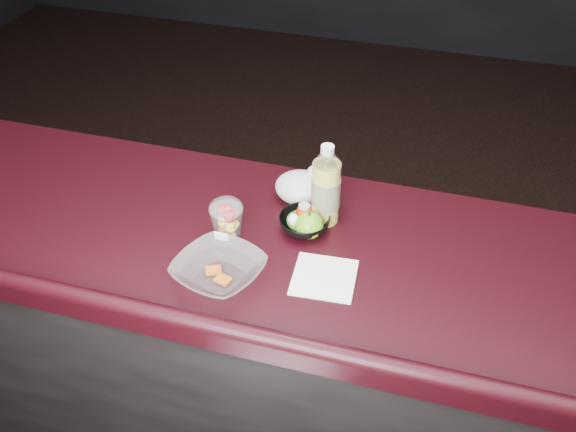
# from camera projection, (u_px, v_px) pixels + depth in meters

# --- Properties ---
(counter) EXTENTS (4.06, 0.71, 1.02)m
(counter) POSITION_uv_depth(u_px,v_px,m) (297.00, 363.00, 2.07)
(counter) COLOR black
(counter) RESTS_ON ground
(lemonade_bottle) EXTENTS (0.08, 0.08, 0.25)m
(lemonade_bottle) POSITION_uv_depth(u_px,v_px,m) (326.00, 190.00, 1.77)
(lemonade_bottle) COLOR yellow
(lemonade_bottle) RESTS_ON counter
(fruit_cup) EXTENTS (0.09, 0.09, 0.13)m
(fruit_cup) POSITION_uv_depth(u_px,v_px,m) (227.00, 220.00, 1.73)
(fruit_cup) COLOR white
(fruit_cup) RESTS_ON counter
(green_apple) EXTENTS (0.08, 0.08, 0.08)m
(green_apple) POSITION_uv_depth(u_px,v_px,m) (309.00, 225.00, 1.75)
(green_apple) COLOR #31780D
(green_apple) RESTS_ON counter
(plastic_bag) EXTENTS (0.16, 0.13, 0.12)m
(plastic_bag) POSITION_uv_depth(u_px,v_px,m) (304.00, 186.00, 1.87)
(plastic_bag) COLOR silver
(plastic_bag) RESTS_ON counter
(snack_bowl) EXTENTS (0.19, 0.19, 0.08)m
(snack_bowl) POSITION_uv_depth(u_px,v_px,m) (304.00, 222.00, 1.78)
(snack_bowl) COLOR black
(snack_bowl) RESTS_ON counter
(takeout_bowl) EXTENTS (0.28, 0.28, 0.05)m
(takeout_bowl) POSITION_uv_depth(u_px,v_px,m) (219.00, 270.00, 1.63)
(takeout_bowl) COLOR silver
(takeout_bowl) RESTS_ON counter
(paper_napkin) EXTENTS (0.17, 0.17, 0.00)m
(paper_napkin) POSITION_uv_depth(u_px,v_px,m) (324.00, 277.00, 1.65)
(paper_napkin) COLOR white
(paper_napkin) RESTS_ON counter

